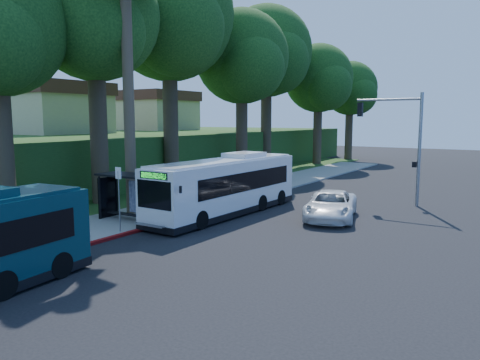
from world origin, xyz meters
The scene contains 16 objects.
ground centered at (0.00, 0.00, 0.00)m, with size 140.00×140.00×0.00m, color black.
sidewalk centered at (-7.30, 0.00, 0.06)m, with size 4.50×70.00×0.12m, color gray.
red_curb centered at (-5.00, -4.00, 0.07)m, with size 0.25×30.00×0.13m, color maroon.
grass_verge centered at (-13.00, 5.00, 0.03)m, with size 8.00×70.00×0.06m, color #234719.
bus_shelter centered at (-7.26, -2.86, 1.81)m, with size 3.20×1.51×2.55m.
stop_sign_pole centered at (-5.40, -5.00, 2.08)m, with size 0.35×0.06×3.17m.
traffic_signal_pole centered at (3.78, 10.00, 4.42)m, with size 4.10×0.30×7.00m.
hillside_backdrop centered at (-26.30, 15.10, 2.44)m, with size 24.00×60.00×8.80m.
tree_0 centered at (-12.40, -0.02, 11.20)m, with size 8.40×8.00×15.70m.
tree_1 centered at (-13.37, 7.98, 12.73)m, with size 10.50×10.00×18.26m.
tree_2 centered at (-11.89, 15.98, 10.48)m, with size 8.82×8.40×15.12m.
tree_3 centered at (-13.88, 23.98, 11.98)m, with size 10.08×9.60×17.28m.
tree_4 centered at (-11.40, 31.98, 9.73)m, with size 8.40×8.00×14.14m.
tree_5 centered at (-10.41, 39.99, 8.96)m, with size 7.35×7.00×12.86m.
white_bus centered at (-3.77, 1.57, 1.67)m, with size 2.69×11.52×3.42m.
pickup centered at (1.70, 3.57, 0.75)m, with size 2.50×5.42×1.51m, color white.
Camera 1 is at (11.07, -20.08, 5.42)m, focal length 35.00 mm.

